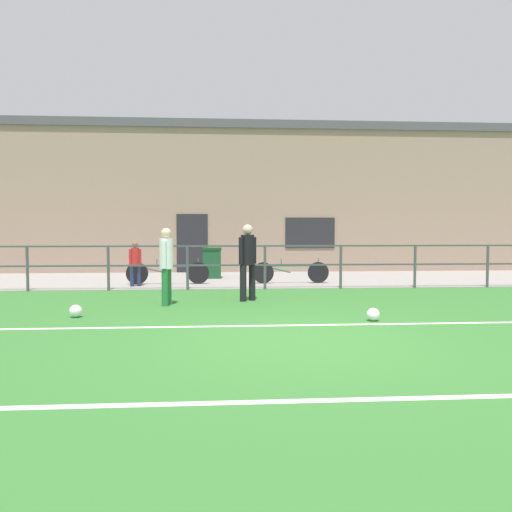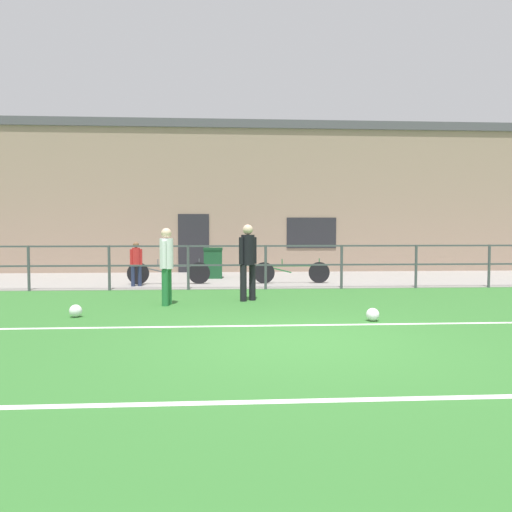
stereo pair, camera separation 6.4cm
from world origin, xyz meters
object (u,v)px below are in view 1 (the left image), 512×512
object	(u,v)px
bicycle_parked_0	(291,272)
trash_bin_0	(212,263)
soccer_ball_match	(373,314)
soccer_ball_spare	(76,311)
bicycle_parked_1	(168,273)
spectator_child	(135,261)
player_goalkeeper	(248,258)
player_striker	(166,261)

from	to	relation	value
bicycle_parked_0	trash_bin_0	world-z (taller)	trash_bin_0
soccer_ball_match	soccer_ball_spare	size ratio (longest dim) A/B	0.99
soccer_ball_spare	bicycle_parked_1	size ratio (longest dim) A/B	0.10
soccer_ball_spare	spectator_child	bearing A→B (deg)	86.76
soccer_ball_match	bicycle_parked_1	bearing A→B (deg)	125.32
player_goalkeeper	bicycle_parked_0	world-z (taller)	player_goalkeeper
player_striker	spectator_child	size ratio (longest dim) A/B	1.32
soccer_ball_match	spectator_child	bearing A→B (deg)	132.75
player_goalkeeper	spectator_child	bearing A→B (deg)	101.56
player_goalkeeper	soccer_ball_match	bearing A→B (deg)	-86.01
bicycle_parked_1	player_striker	bearing A→B (deg)	-84.14
player_goalkeeper	player_striker	size ratio (longest dim) A/B	1.05
bicycle_parked_1	trash_bin_0	distance (m)	2.04
player_striker	spectator_child	xyz separation A→B (m)	(-1.20, 3.29, -0.20)
soccer_ball_spare	bicycle_parked_1	world-z (taller)	bicycle_parked_1
player_striker	soccer_ball_spare	size ratio (longest dim) A/B	7.10
soccer_ball_match	soccer_ball_spare	bearing A→B (deg)	172.26
soccer_ball_spare	bicycle_parked_1	distance (m)	5.19
player_striker	bicycle_parked_0	size ratio (longest dim) A/B	0.72
player_goalkeeper	bicycle_parked_0	bearing A→B (deg)	32.14
player_striker	player_goalkeeper	bearing A→B (deg)	-63.68
spectator_child	player_striker	bearing A→B (deg)	92.89
player_goalkeeper	soccer_ball_spare	distance (m)	3.73
spectator_child	bicycle_parked_1	world-z (taller)	spectator_child
soccer_ball_spare	bicycle_parked_0	distance (m)	6.82
bicycle_parked_0	bicycle_parked_1	world-z (taller)	bicycle_parked_1
player_goalkeeper	bicycle_parked_1	world-z (taller)	player_goalkeeper
player_striker	bicycle_parked_1	world-z (taller)	player_striker
soccer_ball_match	spectator_child	distance (m)	7.24
player_striker	soccer_ball_spare	bearing A→B (deg)	141.50
bicycle_parked_0	trash_bin_0	size ratio (longest dim) A/B	2.28
bicycle_parked_1	trash_bin_0	world-z (taller)	trash_bin_0
player_goalkeeper	soccer_ball_spare	world-z (taller)	player_goalkeeper
soccer_ball_spare	spectator_child	distance (m)	4.64
player_striker	trash_bin_0	size ratio (longest dim) A/B	1.65
player_striker	trash_bin_0	world-z (taller)	player_striker
player_striker	bicycle_parked_0	distance (m)	4.90
soccer_ball_match	bicycle_parked_0	world-z (taller)	bicycle_parked_0
soccer_ball_match	trash_bin_0	world-z (taller)	trash_bin_0
soccer_ball_spare	bicycle_parked_0	size ratio (longest dim) A/B	0.10
player_striker	bicycle_parked_0	xyz separation A→B (m)	(3.09, 3.76, -0.56)
player_goalkeeper	bicycle_parked_1	distance (m)	3.91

